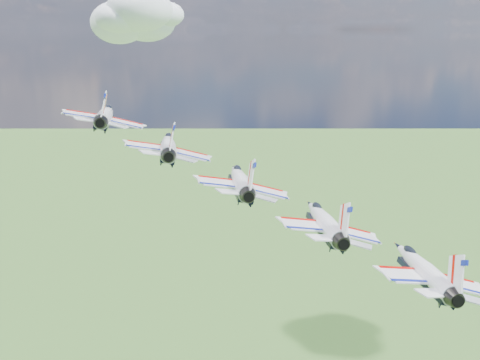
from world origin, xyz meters
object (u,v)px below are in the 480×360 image
object	(u,v)px
jet_2	(240,180)
jet_3	(324,221)
jet_0	(106,115)
jet_4	(422,268)
jet_1	(168,145)

from	to	relation	value
jet_2	jet_3	distance (m)	12.49
jet_0	jet_3	bearing A→B (deg)	-41.64
jet_0	jet_4	distance (m)	49.98
jet_3	jet_4	distance (m)	12.49
jet_0	jet_4	world-z (taller)	jet_0
jet_0	jet_3	world-z (taller)	jet_0
jet_2	jet_0	bearing A→B (deg)	138.36
jet_4	jet_1	bearing A→B (deg)	138.36
jet_4	jet_2	bearing A→B (deg)	138.36
jet_0	jet_4	bearing A→B (deg)	-41.64
jet_2	jet_3	bearing A→B (deg)	-41.64
jet_0	jet_2	xyz separation A→B (m)	(15.66, -18.36, -6.50)
jet_1	jet_4	size ratio (longest dim) A/B	1.00
jet_1	jet_4	world-z (taller)	jet_1
jet_0	jet_3	distance (m)	37.48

